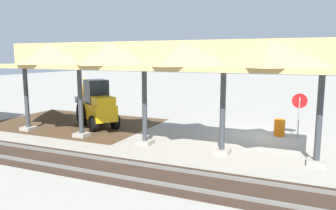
# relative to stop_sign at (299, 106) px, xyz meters

# --- Properties ---
(ground_plane) EXTENTS (120.00, 120.00, 0.00)m
(ground_plane) POSITION_rel_stop_sign_xyz_m (1.74, 0.45, -1.68)
(ground_plane) COLOR #9E998E
(dirt_work_zone) EXTENTS (10.08, 7.00, 0.01)m
(dirt_work_zone) POSITION_rel_stop_sign_xyz_m (13.16, 1.59, -1.67)
(dirt_work_zone) COLOR #4C3823
(dirt_work_zone) RESTS_ON ground
(platform_canopy) EXTENTS (16.29, 3.20, 4.90)m
(platform_canopy) POSITION_rel_stop_sign_xyz_m (6.70, 4.26, 2.49)
(platform_canopy) COLOR #9E998E
(platform_canopy) RESTS_ON ground
(rail_tracks) EXTENTS (60.00, 2.58, 0.15)m
(rail_tracks) POSITION_rel_stop_sign_xyz_m (1.74, 7.90, -1.65)
(rail_tracks) COLOR slate
(rail_tracks) RESTS_ON ground
(stop_sign) EXTENTS (0.75, 0.16, 2.33)m
(stop_sign) POSITION_rel_stop_sign_xyz_m (0.00, 0.00, 0.00)
(stop_sign) COLOR gray
(stop_sign) RESTS_ON ground
(backhoe) EXTENTS (4.92, 4.01, 2.82)m
(backhoe) POSITION_rel_stop_sign_xyz_m (11.24, 1.79, -0.41)
(backhoe) COLOR #EAB214
(backhoe) RESTS_ON ground
(dirt_mound) EXTENTS (5.65, 5.65, 1.44)m
(dirt_mound) POSITION_rel_stop_sign_xyz_m (15.19, 1.31, -1.68)
(dirt_mound) COLOR #4C3823
(dirt_mound) RESTS_ON ground
(traffic_barrel) EXTENTS (0.56, 0.56, 0.90)m
(traffic_barrel) POSITION_rel_stop_sign_xyz_m (0.92, -0.11, -1.23)
(traffic_barrel) COLOR orange
(traffic_barrel) RESTS_ON ground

